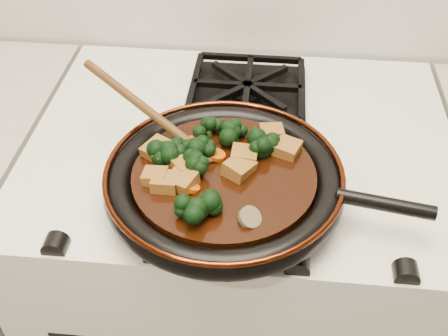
# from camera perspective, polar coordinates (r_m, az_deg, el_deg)

# --- Properties ---
(stove) EXTENTS (0.76, 0.60, 0.90)m
(stove) POSITION_cam_1_polar(r_m,az_deg,el_deg) (1.34, 1.39, -12.25)
(stove) COLOR white
(stove) RESTS_ON ground
(burner_grate_front) EXTENTS (0.23, 0.23, 0.03)m
(burner_grate_front) POSITION_cam_1_polar(r_m,az_deg,el_deg) (0.90, 1.14, -1.96)
(burner_grate_front) COLOR black
(burner_grate_front) RESTS_ON stove
(burner_grate_back) EXTENTS (0.23, 0.23, 0.03)m
(burner_grate_back) POSITION_cam_1_polar(r_m,az_deg,el_deg) (1.11, 2.38, 8.00)
(burner_grate_back) COLOR black
(burner_grate_back) RESTS_ON stove
(skillet) EXTENTS (0.49, 0.37, 0.05)m
(skillet) POSITION_cam_1_polar(r_m,az_deg,el_deg) (0.86, 0.12, -1.32)
(skillet) COLOR black
(skillet) RESTS_ON burner_grate_front
(braising_sauce) EXTENTS (0.28, 0.28, 0.02)m
(braising_sauce) POSITION_cam_1_polar(r_m,az_deg,el_deg) (0.86, 0.00, -1.05)
(braising_sauce) COLOR black
(braising_sauce) RESTS_ON skillet
(tofu_cube_0) EXTENTS (0.04, 0.04, 0.02)m
(tofu_cube_0) POSITION_cam_1_polar(r_m,az_deg,el_deg) (0.83, -6.03, -1.45)
(tofu_cube_0) COLOR #8D5C20
(tofu_cube_0) RESTS_ON braising_sauce
(tofu_cube_1) EXTENTS (0.04, 0.04, 0.02)m
(tofu_cube_1) POSITION_cam_1_polar(r_m,az_deg,el_deg) (0.92, 4.86, 3.53)
(tofu_cube_1) COLOR #8D5C20
(tofu_cube_1) RESTS_ON braising_sauce
(tofu_cube_2) EXTENTS (0.05, 0.05, 0.03)m
(tofu_cube_2) POSITION_cam_1_polar(r_m,az_deg,el_deg) (0.83, -4.29, -1.37)
(tofu_cube_2) COLOR #8D5C20
(tofu_cube_2) RESTS_ON braising_sauce
(tofu_cube_3) EXTENTS (0.04, 0.04, 0.02)m
(tofu_cube_3) POSITION_cam_1_polar(r_m,az_deg,el_deg) (0.84, -7.00, -0.91)
(tofu_cube_3) COLOR #8D5C20
(tofu_cube_3) RESTS_ON braising_sauce
(tofu_cube_4) EXTENTS (0.06, 0.06, 0.03)m
(tofu_cube_4) POSITION_cam_1_polar(r_m,az_deg,el_deg) (0.85, 1.54, -0.06)
(tofu_cube_4) COLOR #8D5C20
(tofu_cube_4) RESTS_ON braising_sauce
(tofu_cube_5) EXTENTS (0.06, 0.06, 0.03)m
(tofu_cube_5) POSITION_cam_1_polar(r_m,az_deg,el_deg) (0.86, -4.02, 0.31)
(tofu_cube_5) COLOR #8D5C20
(tofu_cube_5) RESTS_ON braising_sauce
(tofu_cube_6) EXTENTS (0.06, 0.06, 0.03)m
(tofu_cube_6) POSITION_cam_1_polar(r_m,az_deg,el_deg) (0.88, -6.63, 1.71)
(tofu_cube_6) COLOR #8D5C20
(tofu_cube_6) RESTS_ON braising_sauce
(tofu_cube_7) EXTENTS (0.04, 0.04, 0.03)m
(tofu_cube_7) POSITION_cam_1_polar(r_m,az_deg,el_deg) (0.87, 2.04, 1.20)
(tofu_cube_7) COLOR #8D5C20
(tofu_cube_7) RESTS_ON braising_sauce
(tofu_cube_8) EXTENTS (0.05, 0.05, 0.02)m
(tofu_cube_8) POSITION_cam_1_polar(r_m,az_deg,el_deg) (0.89, 6.44, 1.97)
(tofu_cube_8) COLOR #8D5C20
(tofu_cube_8) RESTS_ON braising_sauce
(broccoli_floret_0) EXTENTS (0.08, 0.08, 0.05)m
(broccoli_floret_0) POSITION_cam_1_polar(r_m,az_deg,el_deg) (0.79, -0.83, -3.80)
(broccoli_floret_0) COLOR black
(broccoli_floret_0) RESTS_ON braising_sauce
(broccoli_floret_1) EXTENTS (0.07, 0.07, 0.06)m
(broccoli_floret_1) POSITION_cam_1_polar(r_m,az_deg,el_deg) (0.91, -1.57, 3.74)
(broccoli_floret_1) COLOR black
(broccoli_floret_1) RESTS_ON braising_sauce
(broccoli_floret_2) EXTENTS (0.08, 0.08, 0.07)m
(broccoli_floret_2) POSITION_cam_1_polar(r_m,az_deg,el_deg) (0.85, -2.96, 0.38)
(broccoli_floret_2) COLOR black
(broccoli_floret_2) RESTS_ON braising_sauce
(broccoli_floret_3) EXTENTS (0.06, 0.06, 0.06)m
(broccoli_floret_3) POSITION_cam_1_polar(r_m,az_deg,el_deg) (0.88, -4.27, 1.85)
(broccoli_floret_3) COLOR black
(broccoli_floret_3) RESTS_ON braising_sauce
(broccoli_floret_4) EXTENTS (0.09, 0.08, 0.06)m
(broccoli_floret_4) POSITION_cam_1_polar(r_m,az_deg,el_deg) (0.78, -3.39, -4.75)
(broccoli_floret_4) COLOR black
(broccoli_floret_4) RESTS_ON braising_sauce
(broccoli_floret_5) EXTENTS (0.09, 0.08, 0.07)m
(broccoli_floret_5) POSITION_cam_1_polar(r_m,az_deg,el_deg) (0.88, 3.86, 2.28)
(broccoli_floret_5) COLOR black
(broccoli_floret_5) RESTS_ON braising_sauce
(broccoli_floret_6) EXTENTS (0.08, 0.08, 0.06)m
(broccoli_floret_6) POSITION_cam_1_polar(r_m,az_deg,el_deg) (0.87, -6.19, 1.23)
(broccoli_floret_6) COLOR black
(broccoli_floret_6) RESTS_ON braising_sauce
(broccoli_floret_7) EXTENTS (0.07, 0.07, 0.06)m
(broccoli_floret_7) POSITION_cam_1_polar(r_m,az_deg,el_deg) (0.89, 4.41, 2.34)
(broccoli_floret_7) COLOR black
(broccoli_floret_7) RESTS_ON braising_sauce
(broccoli_floret_8) EXTENTS (0.09, 0.09, 0.07)m
(broccoli_floret_8) POSITION_cam_1_polar(r_m,az_deg,el_deg) (0.90, 1.17, 3.29)
(broccoli_floret_8) COLOR black
(broccoli_floret_8) RESTS_ON braising_sauce
(broccoli_floret_9) EXTENTS (0.06, 0.07, 0.07)m
(broccoli_floret_9) POSITION_cam_1_polar(r_m,az_deg,el_deg) (0.88, -2.31, 2.02)
(broccoli_floret_9) COLOR black
(broccoli_floret_9) RESTS_ON braising_sauce
(carrot_coin_0) EXTENTS (0.03, 0.03, 0.02)m
(carrot_coin_0) POSITION_cam_1_polar(r_m,az_deg,el_deg) (0.82, -3.36, -1.95)
(carrot_coin_0) COLOR #C84D05
(carrot_coin_0) RESTS_ON braising_sauce
(carrot_coin_1) EXTENTS (0.03, 0.03, 0.02)m
(carrot_coin_1) POSITION_cam_1_polar(r_m,az_deg,el_deg) (0.88, -1.87, 1.62)
(carrot_coin_1) COLOR #C84D05
(carrot_coin_1) RESTS_ON braising_sauce
(carrot_coin_2) EXTENTS (0.03, 0.03, 0.02)m
(carrot_coin_2) POSITION_cam_1_polar(r_m,az_deg,el_deg) (0.88, -0.85, 1.35)
(carrot_coin_2) COLOR #C84D05
(carrot_coin_2) RESTS_ON braising_sauce
(carrot_coin_3) EXTENTS (0.03, 0.03, 0.01)m
(carrot_coin_3) POSITION_cam_1_polar(r_m,az_deg,el_deg) (0.90, -3.56, 2.60)
(carrot_coin_3) COLOR #C84D05
(carrot_coin_3) RESTS_ON braising_sauce
(mushroom_slice_0) EXTENTS (0.04, 0.04, 0.02)m
(mushroom_slice_0) POSITION_cam_1_polar(r_m,az_deg,el_deg) (0.90, -5.38, 2.44)
(mushroom_slice_0) COLOR brown
(mushroom_slice_0) RESTS_ON braising_sauce
(mushroom_slice_1) EXTENTS (0.05, 0.04, 0.03)m
(mushroom_slice_1) POSITION_cam_1_polar(r_m,az_deg,el_deg) (0.91, 4.76, 2.87)
(mushroom_slice_1) COLOR brown
(mushroom_slice_1) RESTS_ON braising_sauce
(mushroom_slice_2) EXTENTS (0.05, 0.05, 0.02)m
(mushroom_slice_2) POSITION_cam_1_polar(r_m,az_deg,el_deg) (0.78, 2.63, -5.04)
(mushroom_slice_2) COLOR brown
(mushroom_slice_2) RESTS_ON braising_sauce
(wooden_spoon) EXTENTS (0.15, 0.11, 0.26)m
(wooden_spoon) POSITION_cam_1_polar(r_m,az_deg,el_deg) (0.91, -5.85, 4.36)
(wooden_spoon) COLOR #4E2F10
(wooden_spoon) RESTS_ON braising_sauce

